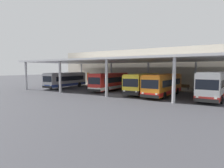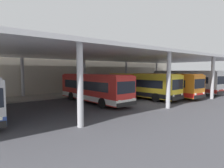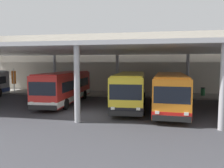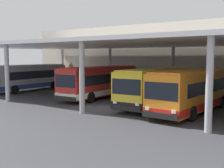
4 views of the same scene
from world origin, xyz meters
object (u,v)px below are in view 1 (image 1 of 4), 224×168
Objects in this scene: bus_far_bay at (163,85)px; trash_bin at (204,88)px; bus_nearest_bay at (66,80)px; bus_second_bay at (110,81)px; bus_departing at (214,85)px; bus_middle_bay at (143,83)px; banner_sign at (88,77)px; bench_waiting at (184,87)px.

trash_bin is at bearing 63.85° from bus_far_bay.
bus_second_bay is at bearing 1.85° from bus_nearest_bay.
bus_departing reaches higher than trash_bin.
bus_middle_bay is at bearing 165.92° from bus_far_bay.
bus_nearest_bay is at bearing 176.26° from bus_far_bay.
bus_nearest_bay reaches higher than trash_bin.
bus_nearest_bay is 1.00× the size of bus_middle_bay.
bus_far_bay is (10.35, -1.73, 0.00)m from bus_second_bay.
bus_departing reaches higher than banner_sign.
banner_sign is at bearing 85.56° from bus_nearest_bay.
trash_bin reaches higher than bench_waiting.
banner_sign reaches higher than bench_waiting.
bus_nearest_bay is 3.34× the size of banner_sign.
bus_second_bay reaches higher than bench_waiting.
bus_middle_bay is 10.86× the size of trash_bin.
bus_second_bay and bus_middle_bay have the same top height.
bench_waiting is (-5.28, 8.48, -1.18)m from bus_departing.
bus_middle_bay is (17.63, -0.49, 0.00)m from bus_nearest_bay.
bus_far_bay is 6.48m from bus_departing.
trash_bin is at bearing 103.64° from bus_departing.
bus_middle_bay is at bearing -134.55° from trash_bin.
bus_second_bay is 12.14m from banner_sign.
bus_second_bay is 1.00× the size of bus_far_bay.
bus_second_bay is at bearing -153.88° from trash_bin.
bus_nearest_bay is 21.23m from bus_far_bay.
banner_sign is at bearing 148.19° from bus_second_bay.
bus_departing is at bearing -1.79° from bus_nearest_bay.
bench_waiting is at bearing 18.83° from bus_nearest_bay.
bus_middle_bay is 1.00× the size of bus_far_bay.
bus_middle_bay is at bearing -1.61° from bus_nearest_bay.
banner_sign reaches higher than bus_far_bay.
bus_departing is at bearing -15.67° from banner_sign.
banner_sign is at bearing 158.52° from bus_far_bay.
bus_nearest_bay is at bearing -178.15° from bus_second_bay.
bus_departing is 10.06m from bench_waiting.
bus_nearest_bay is 10.89× the size of trash_bin.
bus_far_bay reaches higher than bench_waiting.
bus_middle_bay and bus_far_bay have the same top height.
bus_middle_bay is 11.38m from trash_bin.
bench_waiting is 0.56× the size of banner_sign.
bus_far_bay reaches higher than trash_bin.
bus_second_bay is 3.32× the size of banner_sign.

